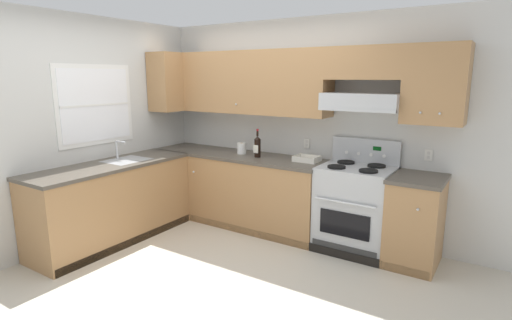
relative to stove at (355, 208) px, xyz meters
The scene contains 9 objects.
ground_plane 1.79m from the stove, 133.30° to the right, with size 7.04×7.04×0.00m, color beige.
wall_back 1.30m from the stove, 160.82° to the left, with size 4.68×0.57×2.55m.
wall_left 3.08m from the stove, 159.69° to the right, with size 0.47×4.00×2.55m.
counter_back_run 1.17m from the stove, behind, with size 3.60×0.65×0.91m.
counter_left_run 2.73m from the stove, 152.65° to the right, with size 0.63×1.91×1.13m.
stove is the anchor object (origin of this frame).
wine_bottle 1.35m from the stove, behind, with size 0.08×0.08×0.34m.
bowl 0.77m from the stove, behind, with size 0.28×0.22×0.06m.
paper_towel_roll 1.60m from the stove, behind, with size 0.11×0.11×0.14m.
Camera 1 is at (2.53, -2.81, 1.88)m, focal length 28.13 mm.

